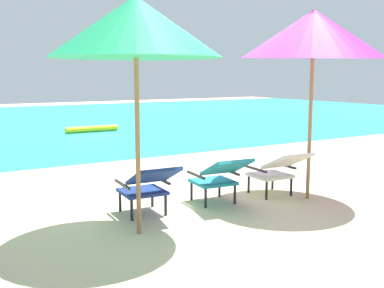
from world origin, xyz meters
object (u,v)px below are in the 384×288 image
at_px(swim_buoy, 92,129).
at_px(lounge_chair_right, 278,169).
at_px(lounge_chair_center, 219,175).
at_px(beach_umbrella_right, 313,34).
at_px(beach_umbrella_left, 136,27).
at_px(lounge_chair_left, 148,185).

height_order(swim_buoy, lounge_chair_right, lounge_chair_right).
bearing_deg(lounge_chair_center, lounge_chair_right, -5.08).
height_order(lounge_chair_right, beach_umbrella_right, beach_umbrella_right).
height_order(lounge_chair_right, beach_umbrella_left, beach_umbrella_left).
bearing_deg(swim_buoy, lounge_chair_left, -104.63).
bearing_deg(beach_umbrella_right, lounge_chair_center, 163.60).
bearing_deg(swim_buoy, beach_umbrella_left, -105.88).
distance_m(swim_buoy, beach_umbrella_left, 9.58).
bearing_deg(lounge_chair_right, beach_umbrella_right, -42.97).
relative_size(lounge_chair_left, beach_umbrella_left, 0.36).
relative_size(lounge_chair_right, beach_umbrella_left, 0.36).
distance_m(lounge_chair_right, beach_umbrella_right, 1.89).
height_order(lounge_chair_left, beach_umbrella_right, beach_umbrella_right).
height_order(swim_buoy, beach_umbrella_left, beach_umbrella_left).
bearing_deg(lounge_chair_center, swim_buoy, 82.06).
bearing_deg(beach_umbrella_right, swim_buoy, 90.33).
relative_size(lounge_chair_left, lounge_chair_right, 1.01).
distance_m(lounge_chair_right, beach_umbrella_left, 2.94).
relative_size(lounge_chair_left, beach_umbrella_right, 0.35).
bearing_deg(beach_umbrella_left, beach_umbrella_right, 2.04).
height_order(beach_umbrella_left, beach_umbrella_right, beach_umbrella_right).
bearing_deg(lounge_chair_center, beach_umbrella_left, -161.45).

